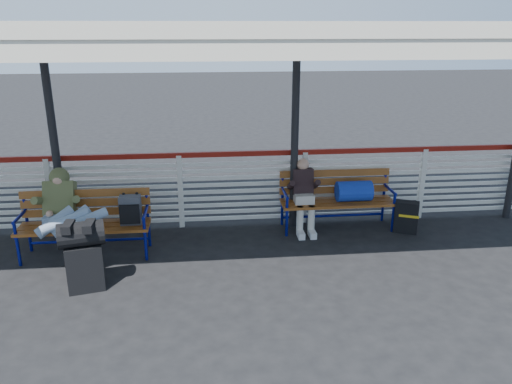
{
  "coord_description": "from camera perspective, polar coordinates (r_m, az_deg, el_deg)",
  "views": [
    {
      "loc": [
        0.42,
        -5.72,
        3.13
      ],
      "look_at": [
        1.12,
        1.0,
        0.86
      ],
      "focal_mm": 35.0,
      "sensor_mm": 36.0,
      "label": 1
    }
  ],
  "objects": [
    {
      "name": "ground",
      "position": [
        6.53,
        -9.03,
        -10.27
      ],
      "size": [
        60.0,
        60.0,
        0.0
      ],
      "primitive_type": "plane",
      "color": "black",
      "rests_on": "ground"
    },
    {
      "name": "companion_person",
      "position": [
        7.86,
        5.49,
        -0.29
      ],
      "size": [
        0.32,
        0.66,
        1.15
      ],
      "color": "beige",
      "rests_on": "ground"
    },
    {
      "name": "bench_left",
      "position": [
        7.37,
        -17.82,
        -2.6
      ],
      "size": [
        1.8,
        0.56,
        0.92
      ],
      "color": "brown",
      "rests_on": "ground"
    },
    {
      "name": "suitcase_side",
      "position": [
        8.22,
        16.78,
        -2.75
      ],
      "size": [
        0.41,
        0.35,
        0.5
      ],
      "rotation": [
        0.0,
        0.0,
        -0.42
      ],
      "color": "black",
      "rests_on": "ground"
    },
    {
      "name": "luggage_stack",
      "position": [
        6.46,
        -19.12,
        -6.64
      ],
      "size": [
        0.59,
        0.41,
        0.9
      ],
      "rotation": [
        0.0,
        0.0,
        0.22
      ],
      "color": "black",
      "rests_on": "ground"
    },
    {
      "name": "fence",
      "position": [
        8.02,
        -8.64,
        0.45
      ],
      "size": [
        12.08,
        0.08,
        1.24
      ],
      "color": "silver",
      "rests_on": "ground"
    },
    {
      "name": "traveler_man",
      "position": [
        7.07,
        -20.87,
        -2.52
      ],
      "size": [
        0.94,
        1.64,
        0.77
      ],
      "color": "#8694B5",
      "rests_on": "ground"
    },
    {
      "name": "canopy",
      "position": [
        6.6,
        -10.05,
        17.55
      ],
      "size": [
        12.6,
        3.6,
        3.16
      ],
      "color": "silver",
      "rests_on": "ground"
    },
    {
      "name": "bench_right",
      "position": [
        8.06,
        10.07,
        -0.1
      ],
      "size": [
        1.8,
        0.56,
        0.92
      ],
      "color": "brown",
      "rests_on": "ground"
    }
  ]
}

